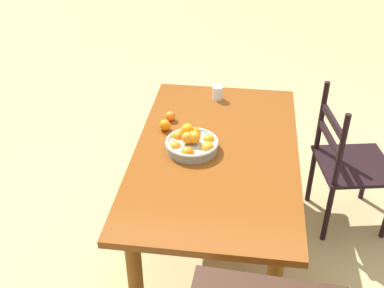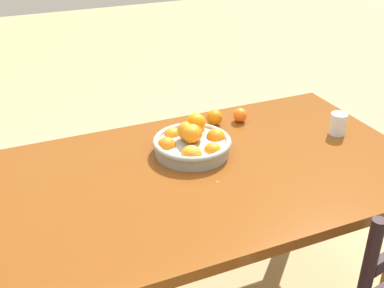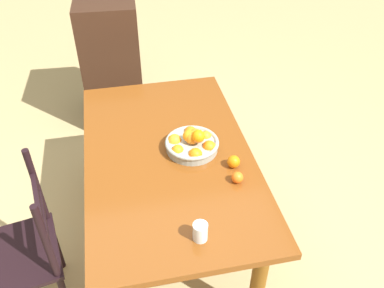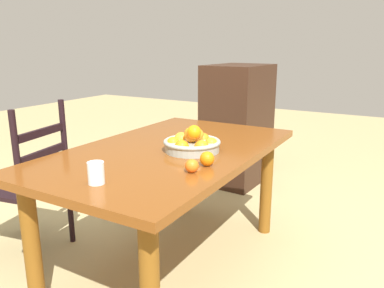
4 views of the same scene
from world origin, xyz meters
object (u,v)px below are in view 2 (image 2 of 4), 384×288
Objects in this scene: orange_loose_1 at (240,115)px; dining_table at (209,192)px; drinking_glass at (338,124)px; fruit_bowl at (192,142)px; orange_loose_0 at (214,118)px.

dining_table is at bearing 46.91° from orange_loose_1.
drinking_glass is at bearing -175.55° from dining_table.
orange_loose_0 is (-0.19, -0.19, -0.01)m from fruit_bowl.
orange_loose_0 reaches higher than dining_table.
fruit_bowl is 0.27m from orange_loose_0.
fruit_bowl is at bearing -8.43° from drinking_glass.
orange_loose_0 is at bearing -6.76° from orange_loose_1.
fruit_bowl is 3.33× the size of drinking_glass.
orange_loose_1 reaches higher than dining_table.
fruit_bowl is at bearing 29.82° from orange_loose_1.
dining_table is 17.16× the size of drinking_glass.
dining_table is at bearing 94.39° from fruit_bowl.
dining_table is 22.68× the size of orange_loose_0.
drinking_glass is at bearing 139.88° from orange_loose_1.
fruit_bowl is at bearing -85.61° from dining_table.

